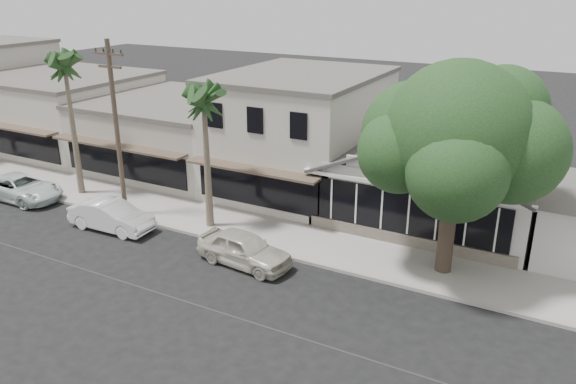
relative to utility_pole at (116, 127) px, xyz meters
The scene contains 13 objects.
ground 11.44m from the utility_pole, 30.02° to the right, with size 140.00×140.00×0.00m, color black.
sidewalk_north 5.06m from the utility_pole, 57.17° to the left, with size 90.00×3.50×0.15m, color #9E9991.
corner_shop 15.93m from the utility_pole, 27.45° to the left, with size 10.40×8.60×5.10m.
row_building_near 10.36m from the utility_pole, 54.14° to the left, with size 8.00×10.00×6.50m, color beige.
row_building_midnear 9.23m from the utility_pole, 109.87° to the left, with size 10.00×10.00×4.20m, color #BAB6A7.
row_building_midfar 16.01m from the utility_pole, 148.42° to the left, with size 11.00×10.00×5.00m, color beige.
utility_pole is the anchor object (origin of this frame).
car_0 9.36m from the utility_pole, 10.65° to the right, with size 1.75×4.34×1.48m, color beige.
car_1 4.38m from the utility_pole, 69.38° to the right, with size 1.54×4.41×1.45m, color white.
car_2 8.03m from the utility_pole, behind, with size 2.31×5.01×1.39m, color silver.
shade_tree 16.13m from the utility_pole, ahead, with size 8.00×7.23×8.87m.
palm_east 5.10m from the utility_pole, 10.48° to the left, with size 3.24×3.24×7.60m.
palm_mid 5.27m from the utility_pole, 165.25° to the left, with size 2.76×2.76×8.49m.
Camera 1 is at (11.18, -14.54, 11.51)m, focal length 35.00 mm.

